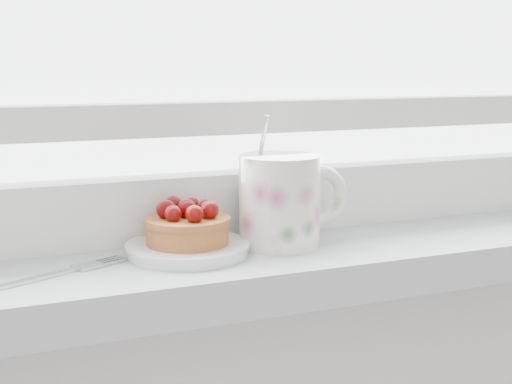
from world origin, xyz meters
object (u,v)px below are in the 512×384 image
floral_mug (282,199)px  fork (45,276)px  saucer (188,249)px  raspberry_tart (187,225)px

floral_mug → fork: 0.25m
saucer → fork: (-0.14, -0.03, -0.00)m
raspberry_tart → fork: size_ratio=0.54×
raspberry_tart → floral_mug: 0.10m
raspberry_tart → floral_mug: bearing=-1.0°
raspberry_tart → floral_mug: size_ratio=0.63×
floral_mug → raspberry_tart: bearing=179.0°
raspberry_tart → fork: 0.15m
raspberry_tart → fork: (-0.14, -0.03, -0.03)m
saucer → floral_mug: 0.11m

